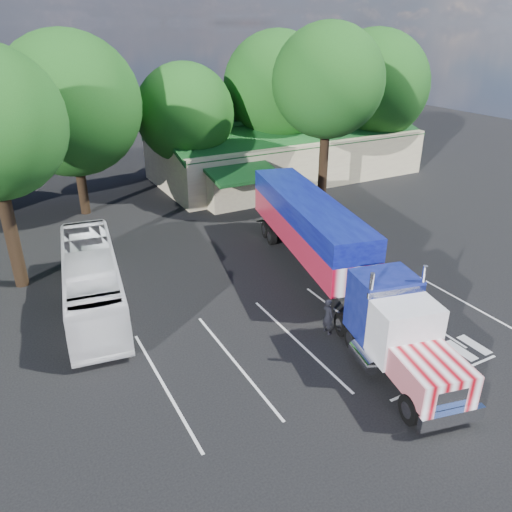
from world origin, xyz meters
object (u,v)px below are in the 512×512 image
semi_truck (326,245)px  tour_bus (92,280)px  bicycle (312,253)px  silver_sedan (289,181)px  woman (328,316)px

semi_truck → tour_bus: size_ratio=1.92×
bicycle → silver_sedan: silver_sedan is taller
woman → bicycle: woman is taller
bicycle → tour_bus: (-12.93, 0.65, 1.07)m
woman → bicycle: (3.90, 7.00, -0.45)m
bicycle → tour_bus: bearing=147.1°
tour_bus → silver_sedan: tour_bus is taller
tour_bus → woman: bearing=-31.9°
woman → bicycle: 8.03m
semi_truck → tour_bus: semi_truck is taller
bicycle → tour_bus: size_ratio=0.16×
woman → silver_sedan: 22.54m
semi_truck → woman: bearing=-111.0°
woman → bicycle: bearing=-32.6°
semi_truck → woman: 4.95m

